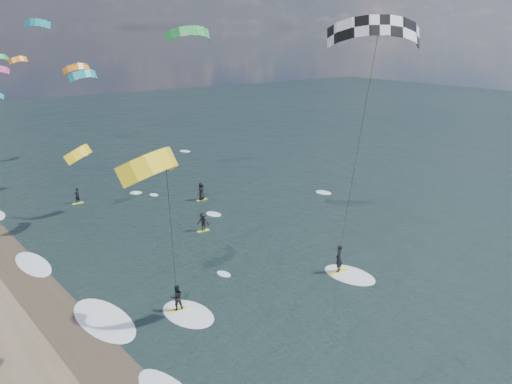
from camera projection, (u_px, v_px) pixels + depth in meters
ground at (419, 379)px, 28.10m from camera, size 260.00×260.00×0.00m
wet_sand_strip at (107, 370)px, 28.82m from camera, size 3.00×240.00×0.00m
kitesurfer_near_a at (372, 80)px, 30.72m from camera, size 8.13×9.61×17.70m
kitesurfer_near_b at (173, 217)px, 28.21m from camera, size 7.02×8.82×12.24m
far_kitesurfers at (182, 204)px, 52.96m from camera, size 11.46×15.11×1.81m
bg_kite_field at (50, 67)px, 68.17m from camera, size 13.21×60.53×11.55m
shoreline_surf at (93, 325)px, 33.16m from camera, size 2.40×79.40×0.11m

